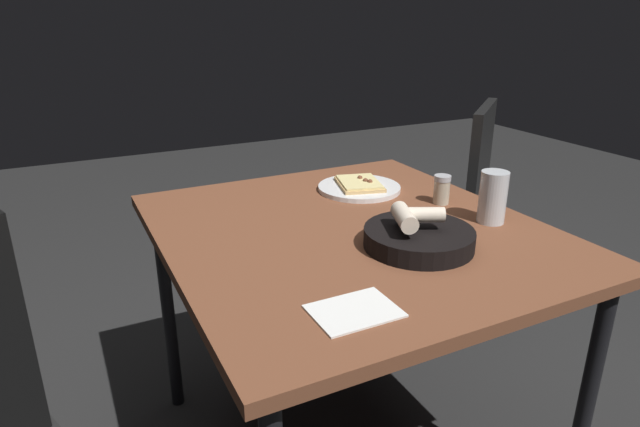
# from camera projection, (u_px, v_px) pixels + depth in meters

# --- Properties ---
(dining_table) EXTENTS (0.94, 1.03, 0.74)m
(dining_table) POSITION_uv_depth(u_px,v_px,m) (351.00, 250.00, 1.41)
(dining_table) COLOR brown
(dining_table) RESTS_ON ground
(pizza_plate) EXTENTS (0.25, 0.25, 0.04)m
(pizza_plate) POSITION_uv_depth(u_px,v_px,m) (359.00, 187.00, 1.67)
(pizza_plate) COLOR white
(pizza_plate) RESTS_ON dining_table
(bread_basket) EXTENTS (0.26, 0.26, 0.10)m
(bread_basket) POSITION_uv_depth(u_px,v_px,m) (419.00, 236.00, 1.27)
(bread_basket) COLOR black
(bread_basket) RESTS_ON dining_table
(beer_glass) EXTENTS (0.07, 0.07, 0.14)m
(beer_glass) POSITION_uv_depth(u_px,v_px,m) (493.00, 200.00, 1.41)
(beer_glass) COLOR silver
(beer_glass) RESTS_ON dining_table
(pepper_shaker) EXTENTS (0.05, 0.05, 0.08)m
(pepper_shaker) POSITION_uv_depth(u_px,v_px,m) (442.00, 191.00, 1.55)
(pepper_shaker) COLOR #BFB299
(pepper_shaker) RESTS_ON dining_table
(napkin) EXTENTS (0.16, 0.12, 0.00)m
(napkin) POSITION_uv_depth(u_px,v_px,m) (354.00, 311.00, 1.00)
(napkin) COLOR white
(napkin) RESTS_ON dining_table
(chair_near) EXTENTS (0.62, 0.62, 0.92)m
(chair_near) POSITION_uv_depth(u_px,v_px,m) (448.00, 202.00, 2.24)
(chair_near) COLOR #2A2A2A
(chair_near) RESTS_ON ground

